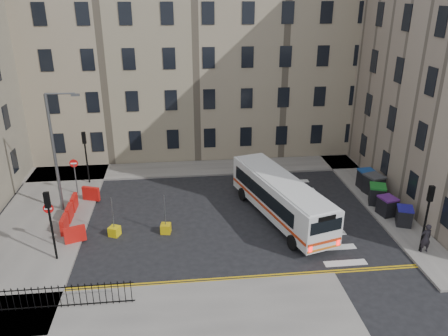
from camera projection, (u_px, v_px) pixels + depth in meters
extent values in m
plane|color=black|center=(256.00, 215.00, 29.37)|extent=(120.00, 120.00, 0.00)
cube|color=slate|center=(167.00, 170.00, 36.64)|extent=(36.00, 3.20, 0.15)
cube|color=slate|center=(360.00, 184.00, 33.94)|extent=(2.40, 26.00, 0.15)
cube|color=slate|center=(44.00, 218.00, 28.83)|extent=(6.00, 22.00, 0.15)
cube|color=slate|center=(140.00, 329.00, 19.43)|extent=(20.00, 6.00, 0.15)
cube|color=gray|center=(153.00, 61.00, 39.87)|extent=(38.00, 10.50, 16.00)
cylinder|color=black|center=(424.00, 226.00, 24.53)|extent=(0.12, 0.12, 3.20)
cube|color=black|center=(431.00, 194.00, 23.75)|extent=(0.28, 0.22, 0.90)
cylinder|color=black|center=(87.00, 163.00, 33.46)|extent=(0.12, 0.12, 3.20)
cube|color=black|center=(84.00, 138.00, 32.68)|extent=(0.28, 0.22, 0.90)
cylinder|color=black|center=(53.00, 234.00, 23.81)|extent=(0.12, 0.12, 3.20)
cube|color=black|center=(47.00, 200.00, 23.03)|extent=(0.28, 0.22, 0.90)
cylinder|color=#595B5E|center=(55.00, 155.00, 28.31)|extent=(0.20, 0.20, 8.00)
cube|color=#595B5E|center=(45.00, 93.00, 26.77)|extent=(0.50, 0.22, 0.14)
cylinder|color=#595B5E|center=(76.00, 179.00, 31.72)|extent=(0.08, 0.08, 2.40)
cube|color=red|center=(73.00, 159.00, 31.15)|extent=(0.60, 0.04, 0.60)
cylinder|color=#595B5E|center=(51.00, 227.00, 25.29)|extent=(0.08, 0.08, 2.40)
cube|color=red|center=(47.00, 204.00, 24.72)|extent=(0.60, 0.04, 0.60)
cube|color=red|center=(64.00, 224.00, 26.96)|extent=(0.25, 1.25, 1.00)
cube|color=red|center=(69.00, 213.00, 28.34)|extent=(0.25, 1.25, 1.00)
cube|color=red|center=(74.00, 202.00, 29.72)|extent=(0.25, 1.25, 1.00)
cube|color=red|center=(91.00, 194.00, 31.01)|extent=(1.26, 0.66, 1.00)
cube|color=red|center=(75.00, 234.00, 25.86)|extent=(1.26, 0.66, 1.00)
cube|color=black|center=(48.00, 288.00, 20.20)|extent=(7.80, 0.04, 0.04)
cube|color=black|center=(52.00, 306.00, 20.59)|extent=(7.80, 0.04, 0.04)
cube|color=silver|center=(281.00, 196.00, 28.41)|extent=(5.00, 10.35, 2.30)
cube|color=black|center=(262.00, 194.00, 28.33)|extent=(2.29, 7.79, 0.92)
cube|color=black|center=(293.00, 188.00, 29.14)|extent=(2.29, 7.79, 0.92)
cube|color=black|center=(248.00, 166.00, 32.66)|extent=(1.96, 0.62, 1.01)
cube|color=black|center=(326.00, 226.00, 23.90)|extent=(1.96, 0.62, 0.74)
cube|color=#B72F0F|center=(264.00, 207.00, 28.21)|extent=(2.78, 9.55, 0.17)
cube|color=#B72F0F|center=(296.00, 201.00, 29.03)|extent=(2.78, 9.55, 0.17)
cube|color=#FF0C0C|center=(310.00, 249.00, 24.04)|extent=(0.21, 0.10, 0.37)
cube|color=#FF0C0C|center=(338.00, 243.00, 24.69)|extent=(0.21, 0.10, 0.37)
cylinder|color=black|center=(243.00, 194.00, 31.36)|extent=(0.50, 0.95, 0.92)
cylinder|color=black|center=(271.00, 189.00, 32.16)|extent=(0.50, 0.95, 0.92)
cylinder|color=black|center=(293.00, 242.00, 25.38)|extent=(0.50, 0.95, 0.92)
cylinder|color=black|center=(326.00, 235.00, 26.19)|extent=(0.50, 0.95, 0.92)
cube|color=black|center=(404.00, 217.00, 27.76)|extent=(1.22, 1.30, 1.09)
cube|color=navy|center=(406.00, 208.00, 27.53)|extent=(1.28, 1.36, 0.11)
cube|color=black|center=(387.00, 207.00, 29.00)|extent=(1.15, 1.27, 1.14)
cube|color=#4E1C69|center=(388.00, 198.00, 28.76)|extent=(1.21, 1.33, 0.12)
cube|color=black|center=(377.00, 195.00, 30.50)|extent=(1.38, 1.48, 1.24)
cube|color=#186D22|center=(378.00, 186.00, 30.24)|extent=(1.45, 1.55, 0.13)
cube|color=black|center=(373.00, 185.00, 31.97)|extent=(1.39, 1.51, 1.31)
cube|color=#363739|center=(375.00, 176.00, 31.69)|extent=(1.46, 1.58, 0.14)
cube|color=black|center=(367.00, 180.00, 32.82)|extent=(1.16, 1.32, 1.30)
cube|color=navy|center=(368.00, 171.00, 32.55)|extent=(1.22, 1.38, 0.14)
imported|color=black|center=(426.00, 238.00, 24.76)|extent=(0.66, 0.45, 1.76)
cube|color=#D8BB0C|center=(114.00, 231.00, 26.88)|extent=(0.80, 0.80, 0.60)
cube|color=#BF9F0B|center=(166.00, 228.00, 27.18)|extent=(0.68, 0.68, 0.60)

